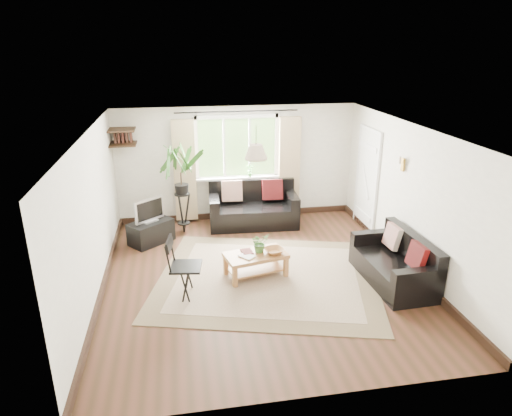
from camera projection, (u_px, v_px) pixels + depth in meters
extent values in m
plane|color=#311E10|center=(260.00, 276.00, 7.47)|extent=(5.50, 5.50, 0.00)
plane|color=white|center=(261.00, 131.00, 6.65)|extent=(5.50, 5.50, 0.00)
cube|color=white|center=(237.00, 163.00, 9.60)|extent=(5.00, 0.02, 2.40)
cube|color=white|center=(310.00, 302.00, 4.52)|extent=(5.00, 0.02, 2.40)
cube|color=white|center=(92.00, 218.00, 6.66)|extent=(0.02, 5.50, 2.40)
cube|color=white|center=(410.00, 199.00, 7.46)|extent=(0.02, 5.50, 2.40)
cube|color=#C2B196|center=(267.00, 277.00, 7.43)|extent=(4.15, 3.79, 0.02)
cube|color=silver|center=(367.00, 181.00, 9.10)|extent=(0.06, 0.96, 2.06)
imported|color=#3C6B2B|center=(260.00, 243.00, 7.37)|extent=(0.37, 0.35, 0.32)
imported|color=#986434|center=(274.00, 251.00, 7.37)|extent=(0.37, 0.37, 0.08)
imported|color=white|center=(243.00, 258.00, 7.18)|extent=(0.29, 0.29, 0.02)
imported|color=#532421|center=(242.00, 252.00, 7.37)|extent=(0.21, 0.25, 0.02)
cube|color=black|center=(151.00, 232.00, 8.66)|extent=(0.91, 0.86, 0.43)
imported|color=#2D6023|center=(250.00, 171.00, 9.58)|extent=(0.14, 0.10, 0.27)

